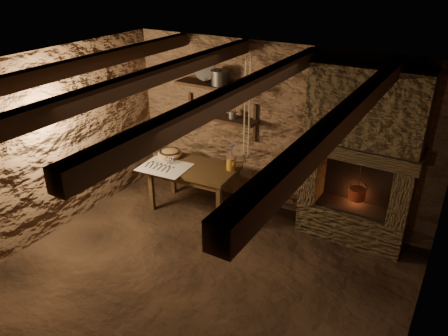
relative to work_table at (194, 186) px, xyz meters
The scene contains 25 objects.
floor 1.65m from the work_table, 54.99° to the right, with size 4.50×4.50×0.00m, color black.
back_wall 1.41m from the work_table, 36.62° to the left, with size 4.50×0.04×2.40m, color brown.
front_wall 3.54m from the work_table, 74.47° to the right, with size 4.50×0.04×2.40m, color brown.
left_wall 2.04m from the work_table, 135.29° to the right, with size 0.04×4.00×2.40m, color brown.
right_wall 3.53m from the work_table, 22.53° to the right, with size 0.04×4.00×2.40m, color brown.
ceiling 2.58m from the work_table, 54.99° to the right, with size 4.50×4.00×0.04m, color black.
beam_far_left 2.41m from the work_table, 113.75° to the right, with size 0.14×3.95×0.16m, color black.
beam_mid_left 2.38m from the work_table, 72.24° to the right, with size 0.14×3.95×0.16m, color black.
beam_mid_right 2.74m from the work_table, 42.78° to the right, with size 0.14×3.95×0.16m, color black.
beam_far_right 3.37m from the work_table, 28.51° to the right, with size 0.14×3.95×0.16m, color black.
shelf_lower 1.06m from the work_table, 82.27° to the left, with size 1.25×0.30×0.04m, color black.
shelf_upper 1.47m from the work_table, 82.27° to the left, with size 1.25×0.30×0.04m, color black.
hearth 2.38m from the work_table, 11.80° to the left, with size 1.43×0.51×2.30m.
work_table is the anchor object (origin of this frame).
linen_cloth 0.52m from the work_table, 144.68° to the right, with size 0.67×0.54×0.01m, color silver.
pewter_cutlery_row 0.54m from the work_table, 142.27° to the right, with size 0.56×0.22×0.01m, color gray, non-canonical shape.
drinking_glasses 0.50m from the work_table, 161.21° to the right, with size 0.22×0.07×0.09m, color white, non-canonical shape.
stoneware_jug 0.73m from the work_table, 19.30° to the left, with size 0.15×0.15×0.41m.
wooden_bowl 0.63m from the work_table, 168.10° to the left, with size 0.37×0.37×0.13m, color #9E7744.
iron_stockpot 1.58m from the work_table, 76.39° to the left, with size 0.25×0.25×0.19m, color #292725.
tin_pan 1.67m from the work_table, 106.52° to the left, with size 0.29×0.29×0.04m, color gray.
small_kettle 1.17m from the work_table, 57.92° to the left, with size 0.15×0.11×0.16m, color gray, non-canonical shape.
rusty_tin 1.13m from the work_table, 104.34° to the left, with size 0.10×0.10×0.10m, color #5D2C12.
red_pot 2.27m from the work_table, 10.36° to the left, with size 0.23×0.23×0.54m.
hanging_ropes 1.74m from the work_table, 15.28° to the right, with size 0.08×0.08×1.20m, color beige, non-canonical shape.
Camera 1 is at (2.30, -3.25, 3.39)m, focal length 35.00 mm.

